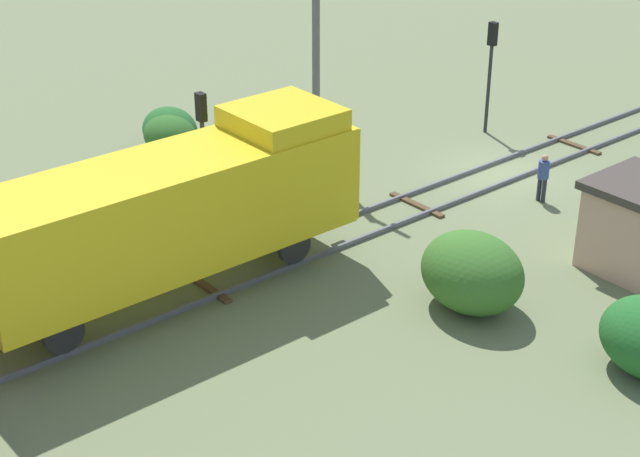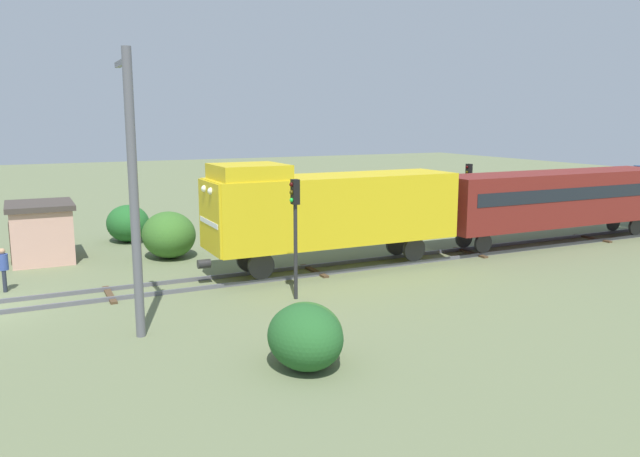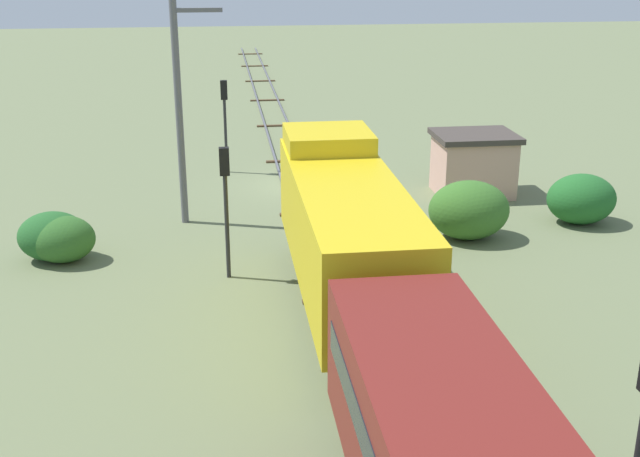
{
  "view_description": "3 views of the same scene",
  "coord_description": "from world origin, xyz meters",
  "px_view_note": "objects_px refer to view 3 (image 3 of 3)",
  "views": [
    {
      "loc": [
        -20.83,
        25.75,
        14.08
      ],
      "look_at": [
        -1.24,
        9.51,
        1.32
      ],
      "focal_mm": 55.0,
      "sensor_mm": 36.0,
      "label": 1
    },
    {
      "loc": [
        23.76,
        1.47,
        6.56
      ],
      "look_at": [
        0.74,
        12.68,
        2.04
      ],
      "focal_mm": 35.0,
      "sensor_mm": 36.0,
      "label": 2
    },
    {
      "loc": [
        3.56,
        35.18,
        10.46
      ],
      "look_at": [
        0.34,
        10.4,
        1.58
      ],
      "focal_mm": 45.0,
      "sensor_mm": 36.0,
      "label": 3
    }
  ],
  "objects_px": {
    "traffic_signal_near": "(225,109)",
    "relay_hut": "(473,163)",
    "locomotive": "(345,225)",
    "traffic_signal_mid": "(225,189)",
    "worker_near_track": "(353,167)",
    "catenary_mast": "(180,109)"
  },
  "relations": [
    {
      "from": "locomotive",
      "to": "relay_hut",
      "type": "bearing_deg",
      "value": -123.73
    },
    {
      "from": "worker_near_track",
      "to": "relay_hut",
      "type": "bearing_deg",
      "value": 140.14
    },
    {
      "from": "catenary_mast",
      "to": "locomotive",
      "type": "bearing_deg",
      "value": 118.77
    },
    {
      "from": "locomotive",
      "to": "worker_near_track",
      "type": "xyz_separation_m",
      "value": [
        -2.4,
        -12.78,
        -1.78
      ]
    },
    {
      "from": "traffic_signal_near",
      "to": "traffic_signal_mid",
      "type": "height_order",
      "value": "traffic_signal_near"
    },
    {
      "from": "traffic_signal_mid",
      "to": "worker_near_track",
      "type": "distance_m",
      "value": 11.45
    },
    {
      "from": "traffic_signal_near",
      "to": "relay_hut",
      "type": "xyz_separation_m",
      "value": [
        -10.7,
        5.04,
        -1.68
      ]
    },
    {
      "from": "traffic_signal_mid",
      "to": "catenary_mast",
      "type": "distance_m",
      "value": 6.25
    },
    {
      "from": "catenary_mast",
      "to": "relay_hut",
      "type": "height_order",
      "value": "catenary_mast"
    },
    {
      "from": "locomotive",
      "to": "traffic_signal_near",
      "type": "xyz_separation_m",
      "value": [
        3.2,
        -16.27,
        0.3
      ]
    },
    {
      "from": "locomotive",
      "to": "traffic_signal_mid",
      "type": "xyz_separation_m",
      "value": [
        3.4,
        -3.13,
        0.29
      ]
    },
    {
      "from": "worker_near_track",
      "to": "relay_hut",
      "type": "xyz_separation_m",
      "value": [
        -5.1,
        1.55,
        0.4
      ]
    },
    {
      "from": "relay_hut",
      "to": "traffic_signal_near",
      "type": "bearing_deg",
      "value": -25.21
    },
    {
      "from": "catenary_mast",
      "to": "traffic_signal_near",
      "type": "bearing_deg",
      "value": -103.48
    },
    {
      "from": "locomotive",
      "to": "traffic_signal_mid",
      "type": "bearing_deg",
      "value": -42.63
    },
    {
      "from": "locomotive",
      "to": "traffic_signal_near",
      "type": "relative_size",
      "value": 2.61
    },
    {
      "from": "traffic_signal_near",
      "to": "catenary_mast",
      "type": "bearing_deg",
      "value": 76.52
    },
    {
      "from": "traffic_signal_near",
      "to": "relay_hut",
      "type": "relative_size",
      "value": 1.27
    },
    {
      "from": "locomotive",
      "to": "catenary_mast",
      "type": "distance_m",
      "value": 10.42
    },
    {
      "from": "traffic_signal_mid",
      "to": "catenary_mast",
      "type": "xyz_separation_m",
      "value": [
        1.54,
        -5.87,
        1.48
      ]
    },
    {
      "from": "locomotive",
      "to": "traffic_signal_mid",
      "type": "relative_size",
      "value": 2.62
    },
    {
      "from": "traffic_signal_near",
      "to": "relay_hut",
      "type": "distance_m",
      "value": 11.95
    }
  ]
}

